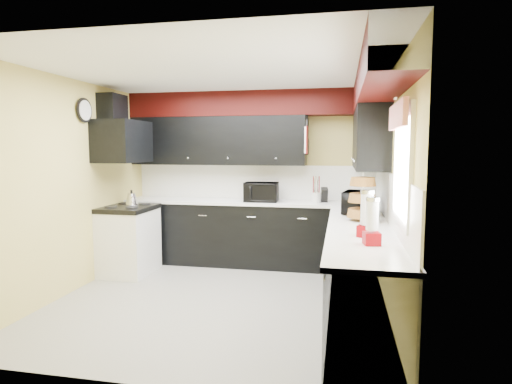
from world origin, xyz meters
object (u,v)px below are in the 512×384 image
utensil_crock (316,198)px  kettle (132,199)px  knife_block (324,195)px  toaster_oven (261,192)px  microwave (358,202)px

utensil_crock → kettle: bearing=-167.8°
utensil_crock → knife_block: (0.11, 0.07, 0.03)m
knife_block → kettle: knife_block is taller
toaster_oven → microwave: size_ratio=1.00×
toaster_oven → knife_block: (0.88, 0.10, -0.04)m
toaster_oven → kettle: bearing=-165.3°
microwave → utensil_crock: (-0.54, 0.92, -0.06)m
utensil_crock → kettle: size_ratio=0.81×
toaster_oven → utensil_crock: 0.78m
toaster_oven → microwave: bearing=-35.9°
toaster_oven → kettle: size_ratio=2.72×
microwave → utensil_crock: size_ratio=3.37×
toaster_oven → microwave: (1.31, -0.89, -0.01)m
utensil_crock → kettle: utensil_crock is taller
toaster_oven → kettle: toaster_oven is taller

